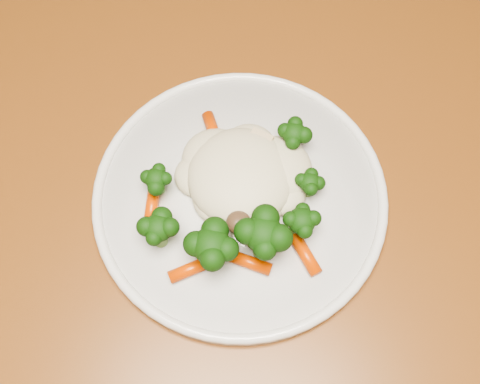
% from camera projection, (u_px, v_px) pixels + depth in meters
% --- Properties ---
extents(dining_table, '(1.15, 0.78, 0.75)m').
position_uv_depth(dining_table, '(239.00, 261.00, 0.68)').
color(dining_table, brown).
rests_on(dining_table, ground).
extents(plate, '(0.28, 0.28, 0.01)m').
position_uv_depth(plate, '(240.00, 198.00, 0.58)').
color(plate, white).
rests_on(plate, dining_table).
extents(meal, '(0.18, 0.18, 0.05)m').
position_uv_depth(meal, '(240.00, 195.00, 0.56)').
color(meal, beige).
rests_on(meal, plate).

